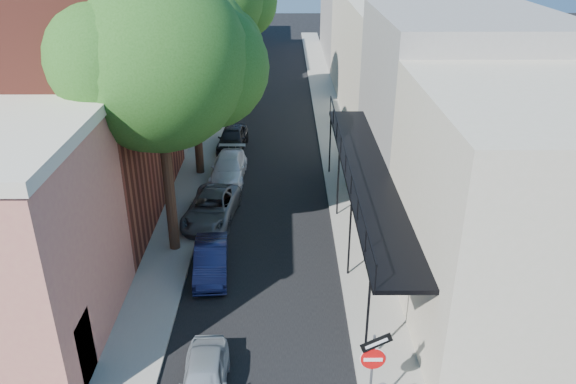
{
  "coord_description": "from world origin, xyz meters",
  "views": [
    {
      "loc": [
        0.84,
        -10.4,
        12.45
      ],
      "look_at": [
        0.98,
        9.79,
        2.8
      ],
      "focal_mm": 35.0,
      "sensor_mm": 36.0,
      "label": 1
    }
  ],
  "objects_px": {
    "sign_post": "(373,362)",
    "oak_near": "(170,62)",
    "parked_car_d": "(229,168)",
    "parked_car_c": "(212,208)",
    "parked_car_e": "(233,138)",
    "oak_mid": "(199,43)",
    "parked_car_b": "(211,260)",
    "parked_car_a": "(204,378)"
  },
  "relations": [
    {
      "from": "parked_car_d",
      "to": "sign_post",
      "type": "bearing_deg",
      "value": -70.7
    },
    {
      "from": "parked_car_c",
      "to": "oak_mid",
      "type": "bearing_deg",
      "value": 105.33
    },
    {
      "from": "parked_car_c",
      "to": "parked_car_a",
      "type": "bearing_deg",
      "value": -78.09
    },
    {
      "from": "oak_mid",
      "to": "parked_car_e",
      "type": "distance_m",
      "value": 7.41
    },
    {
      "from": "parked_car_c",
      "to": "parked_car_e",
      "type": "xyz_separation_m",
      "value": [
        0.21,
        9.24,
        0.05
      ]
    },
    {
      "from": "parked_car_e",
      "to": "oak_near",
      "type": "bearing_deg",
      "value": -91.85
    },
    {
      "from": "parked_car_b",
      "to": "parked_car_e",
      "type": "xyz_separation_m",
      "value": [
        -0.28,
        13.63,
        0.09
      ]
    },
    {
      "from": "parked_car_e",
      "to": "sign_post",
      "type": "bearing_deg",
      "value": -72.01
    },
    {
      "from": "parked_car_a",
      "to": "parked_car_e",
      "type": "distance_m",
      "value": 19.94
    },
    {
      "from": "oak_mid",
      "to": "parked_car_a",
      "type": "xyz_separation_m",
      "value": [
        1.92,
        -16.3,
        -6.49
      ]
    },
    {
      "from": "parked_car_c",
      "to": "parked_car_d",
      "type": "distance_m",
      "value": 4.77
    },
    {
      "from": "oak_mid",
      "to": "parked_car_d",
      "type": "distance_m",
      "value": 6.6
    },
    {
      "from": "parked_car_a",
      "to": "parked_car_b",
      "type": "height_order",
      "value": "parked_car_b"
    },
    {
      "from": "oak_near",
      "to": "parked_car_a",
      "type": "relative_size",
      "value": 3.42
    },
    {
      "from": "oak_near",
      "to": "parked_car_e",
      "type": "xyz_separation_m",
      "value": [
        1.04,
        11.6,
        -7.19
      ]
    },
    {
      "from": "oak_mid",
      "to": "parked_car_b",
      "type": "height_order",
      "value": "oak_mid"
    },
    {
      "from": "parked_car_a",
      "to": "parked_car_e",
      "type": "height_order",
      "value": "parked_car_e"
    },
    {
      "from": "sign_post",
      "to": "oak_near",
      "type": "relative_size",
      "value": 0.26
    },
    {
      "from": "parked_car_d",
      "to": "parked_car_b",
      "type": "bearing_deg",
      "value": -87.95
    },
    {
      "from": "parked_car_c",
      "to": "parked_car_e",
      "type": "bearing_deg",
      "value": 95.08
    },
    {
      "from": "parked_car_c",
      "to": "sign_post",
      "type": "bearing_deg",
      "value": -57.57
    },
    {
      "from": "sign_post",
      "to": "oak_near",
      "type": "bearing_deg",
      "value": 125.09
    },
    {
      "from": "parked_car_a",
      "to": "parked_car_d",
      "type": "distance_m",
      "value": 15.45
    },
    {
      "from": "oak_near",
      "to": "parked_car_a",
      "type": "xyz_separation_m",
      "value": [
        1.87,
        -8.33,
        -7.31
      ]
    },
    {
      "from": "sign_post",
      "to": "oak_near",
      "type": "height_order",
      "value": "oak_near"
    },
    {
      "from": "parked_car_a",
      "to": "parked_car_c",
      "type": "relative_size",
      "value": 0.73
    },
    {
      "from": "parked_car_c",
      "to": "parked_car_b",
      "type": "bearing_deg",
      "value": -77.3
    },
    {
      "from": "parked_car_b",
      "to": "parked_car_d",
      "type": "xyz_separation_m",
      "value": [
        -0.12,
        9.14,
        0.03
      ]
    },
    {
      "from": "parked_car_c",
      "to": "parked_car_d",
      "type": "bearing_deg",
      "value": 91.95
    },
    {
      "from": "sign_post",
      "to": "parked_car_d",
      "type": "height_order",
      "value": "sign_post"
    },
    {
      "from": "parked_car_b",
      "to": "parked_car_d",
      "type": "relative_size",
      "value": 0.83
    },
    {
      "from": "sign_post",
      "to": "parked_car_e",
      "type": "xyz_separation_m",
      "value": [
        -5.48,
        20.89,
        -1.35
      ]
    },
    {
      "from": "parked_car_b",
      "to": "parked_car_e",
      "type": "height_order",
      "value": "parked_car_e"
    },
    {
      "from": "parked_car_c",
      "to": "parked_car_e",
      "type": "distance_m",
      "value": 9.24
    },
    {
      "from": "oak_mid",
      "to": "parked_car_c",
      "type": "relative_size",
      "value": 2.23
    },
    {
      "from": "oak_near",
      "to": "parked_car_e",
      "type": "height_order",
      "value": "oak_near"
    },
    {
      "from": "parked_car_a",
      "to": "parked_car_c",
      "type": "xyz_separation_m",
      "value": [
        -1.03,
        10.69,
        0.07
      ]
    },
    {
      "from": "oak_near",
      "to": "oak_mid",
      "type": "xyz_separation_m",
      "value": [
        -0.05,
        7.97,
        -0.82
      ]
    },
    {
      "from": "sign_post",
      "to": "oak_mid",
      "type": "height_order",
      "value": "oak_mid"
    },
    {
      "from": "parked_car_b",
      "to": "parked_car_c",
      "type": "relative_size",
      "value": 0.79
    },
    {
      "from": "parked_car_a",
      "to": "parked_car_d",
      "type": "height_order",
      "value": "parked_car_d"
    },
    {
      "from": "parked_car_b",
      "to": "parked_car_e",
      "type": "relative_size",
      "value": 0.9
    }
  ]
}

